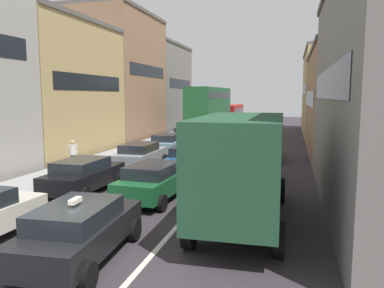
# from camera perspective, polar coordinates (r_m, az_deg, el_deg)

# --- Properties ---
(ground_plane) EXTENTS (140.00, 140.00, 0.00)m
(ground_plane) POSITION_cam_1_polar(r_m,az_deg,el_deg) (10.05, -18.68, -17.72)
(ground_plane) COLOR #362F35
(sidewalk_left) EXTENTS (2.60, 64.00, 0.14)m
(sidewalk_left) POSITION_cam_1_polar(r_m,az_deg,el_deg) (30.27, -8.42, -0.60)
(sidewalk_left) COLOR #9A9A9A
(sidewalk_left) RESTS_ON ground
(lane_stripe_left) EXTENTS (0.16, 60.00, 0.01)m
(lane_stripe_left) POSITION_cam_1_polar(r_m,az_deg,el_deg) (28.69, 0.80, -1.09)
(lane_stripe_left) COLOR silver
(lane_stripe_left) RESTS_ON ground
(lane_stripe_right) EXTENTS (0.16, 60.00, 0.01)m
(lane_stripe_right) POSITION_cam_1_polar(r_m,az_deg,el_deg) (28.07, 7.55, -1.34)
(lane_stripe_right) COLOR silver
(lane_stripe_right) RESTS_ON ground
(building_row_left) EXTENTS (7.20, 43.90, 12.28)m
(building_row_left) POSITION_cam_1_polar(r_m,az_deg,el_deg) (33.95, -15.81, 9.49)
(building_row_left) COLOR #B2ADA3
(building_row_left) RESTS_ON ground
(building_row_right) EXTENTS (7.20, 43.90, 9.14)m
(building_row_right) POSITION_cam_1_polar(r_m,az_deg,el_deg) (30.17, 24.01, 6.81)
(building_row_right) COLOR tan
(building_row_right) RESTS_ON ground
(removalist_box_truck) EXTENTS (2.83, 7.75, 3.58)m
(removalist_box_truck) POSITION_cam_1_polar(r_m,az_deg,el_deg) (12.27, 7.71, -3.17)
(removalist_box_truck) COLOR #1E5933
(removalist_box_truck) RESTS_ON ground
(taxi_centre_lane_front) EXTENTS (2.27, 4.40, 1.66)m
(taxi_centre_lane_front) POSITION_cam_1_polar(r_m,az_deg,el_deg) (10.27, -16.62, -12.28)
(taxi_centre_lane_front) COLOR black
(taxi_centre_lane_front) RESTS_ON ground
(sedan_centre_lane_second) EXTENTS (2.30, 4.41, 1.49)m
(sedan_centre_lane_second) POSITION_cam_1_polar(r_m,az_deg,el_deg) (15.40, -5.67, -5.46)
(sedan_centre_lane_second) COLOR #19592D
(sedan_centre_lane_second) RESTS_ON ground
(wagon_left_lane_second) EXTENTS (2.11, 4.33, 1.49)m
(wagon_left_lane_second) POSITION_cam_1_polar(r_m,az_deg,el_deg) (17.04, -16.05, -4.47)
(wagon_left_lane_second) COLOR black
(wagon_left_lane_second) RESTS_ON ground
(hatchback_centre_lane_third) EXTENTS (2.22, 4.38, 1.49)m
(hatchback_centre_lane_third) POSITION_cam_1_polar(r_m,az_deg,el_deg) (20.65, -0.44, -2.16)
(hatchback_centre_lane_third) COLOR #194C8C
(hatchback_centre_lane_third) RESTS_ON ground
(sedan_left_lane_third) EXTENTS (2.07, 4.30, 1.49)m
(sedan_left_lane_third) POSITION_cam_1_polar(r_m,az_deg,el_deg) (21.99, -7.81, -1.64)
(sedan_left_lane_third) COLOR gray
(sedan_left_lane_third) RESTS_ON ground
(coupe_centre_lane_fourth) EXTENTS (2.30, 4.41, 1.49)m
(coupe_centre_lane_fourth) POSITION_cam_1_polar(r_m,az_deg,el_deg) (26.75, 3.29, 0.00)
(coupe_centre_lane_fourth) COLOR #B29319
(coupe_centre_lane_fourth) RESTS_ON ground
(sedan_left_lane_fourth) EXTENTS (2.26, 4.40, 1.49)m
(sedan_left_lane_fourth) POSITION_cam_1_polar(r_m,az_deg,el_deg) (27.13, -3.76, 0.10)
(sedan_left_lane_fourth) COLOR #759EB7
(sedan_left_lane_fourth) RESTS_ON ground
(sedan_centre_lane_fifth) EXTENTS (2.20, 4.37, 1.49)m
(sedan_centre_lane_fifth) POSITION_cam_1_polar(r_m,az_deg,el_deg) (32.63, 5.58, 1.29)
(sedan_centre_lane_fifth) COLOR silver
(sedan_centre_lane_fifth) RESTS_ON ground
(sedan_left_lane_fifth) EXTENTS (2.12, 4.33, 1.49)m
(sedan_left_lane_fifth) POSITION_cam_1_polar(r_m,az_deg,el_deg) (32.83, -0.74, 1.37)
(sedan_left_lane_fifth) COLOR #A51E1E
(sedan_left_lane_fifth) RESTS_ON ground
(sedan_right_lane_behind_truck) EXTENTS (2.23, 4.38, 1.49)m
(sedan_right_lane_behind_truck) POSITION_cam_1_polar(r_m,az_deg,el_deg) (19.39, 8.84, -2.86)
(sedan_right_lane_behind_truck) COLOR beige
(sedan_right_lane_behind_truck) RESTS_ON ground
(wagon_right_lane_far) EXTENTS (2.26, 4.40, 1.49)m
(wagon_right_lane_far) POSITION_cam_1_polar(r_m,az_deg,el_deg) (25.29, 10.68, -0.54)
(wagon_right_lane_far) COLOR #19592D
(wagon_right_lane_far) RESTS_ON ground
(bus_mid_queue_primary) EXTENTS (3.14, 10.60, 5.06)m
(bus_mid_queue_primary) POSITION_cam_1_polar(r_m,az_deg,el_deg) (41.14, 2.60, 5.39)
(bus_mid_queue_primary) COLOR #1E6033
(bus_mid_queue_primary) RESTS_ON ground
(bus_far_queue_secondary) EXTENTS (2.90, 10.53, 2.90)m
(bus_far_queue_secondary) POSITION_cam_1_polar(r_m,az_deg,el_deg) (53.87, 5.77, 4.67)
(bus_far_queue_secondary) COLOR #B21919
(bus_far_queue_secondary) RESTS_ON ground
(pedestrian_near_kerb) EXTENTS (0.54, 0.34, 1.66)m
(pedestrian_near_kerb) POSITION_cam_1_polar(r_m,az_deg,el_deg) (22.70, -17.48, -1.26)
(pedestrian_near_kerb) COLOR #262D47
(pedestrian_near_kerb) RESTS_ON ground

